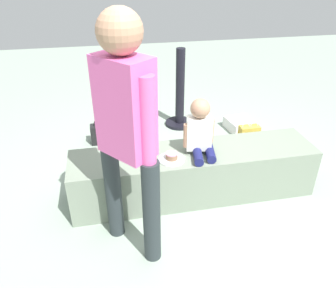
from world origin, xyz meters
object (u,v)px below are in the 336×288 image
cake_plate (172,158)px  handbag_black_leather (105,133)px  child_seated (200,130)px  adult_standing (126,123)px  water_bottle_near_gift (102,164)px  gift_bag (248,139)px  cake_box_white (240,125)px  party_cup_red (214,143)px

cake_plate → handbag_black_leather: 1.38m
child_seated → cake_plate: (-0.25, -0.07, -0.19)m
adult_standing → water_bottle_near_gift: 1.38m
gift_bag → handbag_black_leather: gift_bag is taller
cake_plate → gift_bag: cake_plate is taller
child_seated → handbag_black_leather: size_ratio=1.41×
adult_standing → cake_box_white: size_ratio=5.02×
child_seated → party_cup_red: bearing=61.7°
cake_plate → cake_box_white: size_ratio=0.66×
party_cup_red → handbag_black_leather: 1.27m
cake_plate → handbag_black_leather: size_ratio=0.65×
cake_plate → party_cup_red: (0.68, 0.86, -0.42)m
adult_standing → child_seated: bearing=37.8°
child_seated → cake_box_white: child_seated is taller
party_cup_red → handbag_black_leather: size_ratio=0.30×
cake_plate → water_bottle_near_gift: size_ratio=0.98×
child_seated → handbag_black_leather: bearing=124.7°
adult_standing → water_bottle_near_gift: (-0.21, 1.00, -0.92)m
handbag_black_leather → cake_plate: bearing=-66.2°
gift_bag → cake_box_white: size_ratio=1.08×
gift_bag → party_cup_red: bearing=151.5°
cake_plate → gift_bag: bearing=34.3°
child_seated → handbag_black_leather: (-0.79, 1.15, -0.54)m
party_cup_red → handbag_black_leather: handbag_black_leather is taller
cake_plate → handbag_black_leather: cake_plate is taller
cake_plate → water_bottle_near_gift: bearing=135.5°
water_bottle_near_gift → cake_box_white: (1.73, 0.64, -0.04)m
gift_bag → adult_standing: bearing=-141.4°
handbag_black_leather → child_seated: bearing=-55.3°
gift_bag → cake_box_white: (0.13, 0.54, -0.10)m
party_cup_red → gift_bag: bearing=-28.5°
adult_standing → party_cup_red: adult_standing is taller
child_seated → cake_box_white: size_ratio=1.43×
adult_standing → cake_box_white: 2.44m
adult_standing → party_cup_red: bearing=50.4°
gift_bag → water_bottle_near_gift: gift_bag is taller
child_seated → cake_box_white: (0.89, 1.15, -0.60)m
cake_plate → gift_bag: 1.26m
party_cup_red → cake_box_white: bearing=37.9°
adult_standing → water_bottle_near_gift: size_ratio=7.43×
gift_bag → handbag_black_leather: size_ratio=1.06×
gift_bag → cake_box_white: gift_bag is taller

